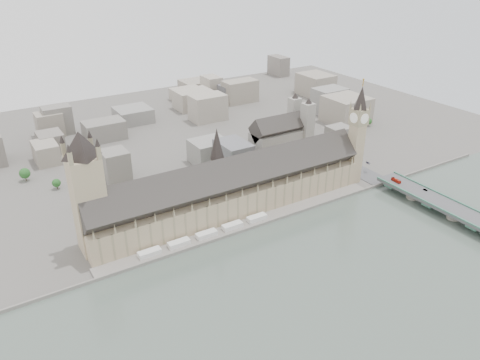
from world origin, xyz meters
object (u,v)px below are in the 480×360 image
elizabeth_tower (358,128)px  red_bus_north (396,180)px  westminster_abbey (281,138)px  car_silver (425,190)px  victoria_tower (87,188)px  car_approach (368,163)px  westminster_bridge (447,210)px  palace_of_westminster (231,190)px

elizabeth_tower → red_bus_north: elizabeth_tower is taller
westminster_abbey → car_silver: size_ratio=16.46×
car_silver → victoria_tower: bearing=152.7°
car_approach → elizabeth_tower: bearing=-163.5°
car_silver → westminster_abbey: bearing=99.3°
westminster_abbey → car_silver: bearing=-69.5°
car_silver → car_approach: bearing=79.2°
victoria_tower → westminster_bridge: bearing=-21.8°
westminster_abbey → elizabeth_tower: bearing=-72.7°
red_bus_north → car_silver: bearing=-66.9°
palace_of_westminster → car_approach: size_ratio=47.29×
elizabeth_tower → westminster_bridge: 111.81m
palace_of_westminster → car_approach: (167.65, -4.29, -11.64)m
westminster_abbey → car_approach: 98.73m
palace_of_westminster → westminster_abbey: 134.09m
car_silver → westminster_bridge: bearing=-112.8°
victoria_tower → car_approach: size_ratio=17.85×
palace_of_westminster → victoria_tower: bearing=177.0°
red_bus_north → car_approach: (8.90, 45.90, -0.74)m
car_approach → victoria_tower: bearing=-179.6°
red_bus_north → car_approach: bearing=83.2°
victoria_tower → westminster_abbey: bearing=16.5°
victoria_tower → westminster_bridge: size_ratio=0.31×
red_bus_north → car_approach: red_bus_north is taller
elizabeth_tower → car_approach: 56.08m
westminster_bridge → car_approach: bearing=86.9°
westminster_abbey → red_bus_north: 134.94m
red_bus_north → car_approach: size_ratio=2.00×
palace_of_westminster → westminster_bridge: (162.00, -107.20, -17.58)m
palace_of_westminster → westminster_abbey: bearing=34.2°
westminster_bridge → red_bus_north: size_ratio=29.07×
palace_of_westminster → car_approach: 168.10m
victoria_tower → car_silver: victoria_tower is taller
palace_of_westminster → westminster_abbey: (110.92, 75.30, 2.38)m
red_bus_north → car_approach: 46.76m
red_bus_north → palace_of_westminster: bearing=166.7°
westminster_abbey → red_bus_north: bearing=-69.1°
elizabeth_tower → westminster_abbey: bearing=107.3°
westminster_bridge → red_bus_north: 57.50m
palace_of_westminster → car_silver: 185.52m
red_bus_north → car_silver: 28.97m
palace_of_westminster → elizabeth_tower: (138.00, -11.70, 35.38)m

